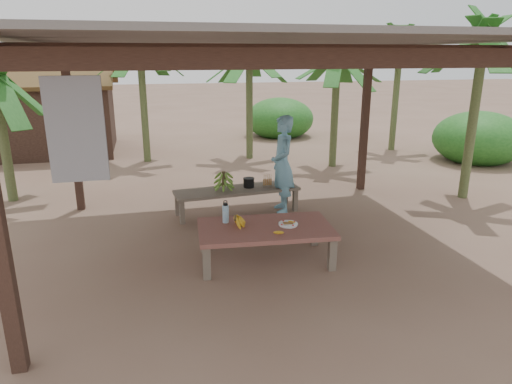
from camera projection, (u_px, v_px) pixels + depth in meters
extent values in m
plane|color=brown|center=(259.00, 242.00, 6.91)|extent=(80.00, 80.00, 0.00)
cube|color=black|center=(73.00, 136.00, 8.02)|extent=(0.13, 0.13, 2.70)
cube|color=black|center=(365.00, 125.00, 9.29)|extent=(0.13, 0.13, 2.70)
cube|color=black|center=(323.00, 58.00, 3.99)|extent=(5.80, 0.14, 0.18)
cube|color=black|center=(228.00, 56.00, 8.27)|extent=(5.80, 0.14, 0.18)
cube|color=black|center=(34.00, 57.00, 5.49)|extent=(0.14, 4.80, 0.18)
cube|color=black|center=(442.00, 57.00, 6.76)|extent=(0.14, 4.80, 0.18)
cube|color=slate|center=(259.00, 40.00, 6.06)|extent=(6.60, 5.60, 0.06)
cube|color=slate|center=(76.00, 130.00, 3.67)|extent=(0.45, 0.05, 0.85)
cube|color=brown|center=(207.00, 263.00, 5.73)|extent=(0.11, 0.11, 0.44)
cube|color=brown|center=(332.00, 254.00, 5.97)|extent=(0.11, 0.11, 0.44)
cube|color=brown|center=(204.00, 238.00, 6.53)|extent=(0.11, 0.11, 0.44)
cube|color=brown|center=(315.00, 231.00, 6.77)|extent=(0.11, 0.11, 0.44)
cube|color=maroon|center=(265.00, 229.00, 6.18)|extent=(1.88, 1.15, 0.06)
cube|color=brown|center=(182.00, 213.00, 7.62)|extent=(0.09, 0.09, 0.40)
cube|color=brown|center=(295.00, 200.00, 8.26)|extent=(0.09, 0.09, 0.40)
cube|color=brown|center=(177.00, 204.00, 8.03)|extent=(0.09, 0.09, 0.40)
cube|color=brown|center=(285.00, 193.00, 8.68)|extent=(0.09, 0.09, 0.40)
cube|color=brown|center=(237.00, 190.00, 8.08)|extent=(2.25, 0.80, 0.05)
cylinder|color=white|center=(288.00, 225.00, 6.21)|extent=(0.24, 0.24, 0.01)
cylinder|color=white|center=(288.00, 224.00, 6.20)|extent=(0.27, 0.27, 0.02)
cube|color=brown|center=(288.00, 224.00, 6.20)|extent=(0.15, 0.11, 0.02)
ellipsoid|color=gold|center=(279.00, 232.00, 5.91)|extent=(0.15, 0.05, 0.04)
ellipsoid|color=gold|center=(293.00, 223.00, 6.24)|extent=(0.13, 0.14, 0.04)
cylinder|color=#3F90C5|center=(226.00, 214.00, 6.29)|extent=(0.09, 0.09, 0.25)
cylinder|color=black|center=(225.00, 204.00, 6.25)|extent=(0.06, 0.06, 0.03)
torus|color=black|center=(225.00, 202.00, 6.24)|extent=(0.06, 0.01, 0.06)
cylinder|color=black|center=(249.00, 183.00, 8.16)|extent=(0.19, 0.19, 0.16)
imported|color=#6CACCC|center=(282.00, 164.00, 8.07)|extent=(0.45, 0.65, 1.73)
cube|color=black|center=(39.00, 118.00, 13.04)|extent=(4.00, 3.00, 2.00)
cube|color=brown|center=(25.00, 70.00, 11.85)|extent=(4.40, 1.73, 1.00)
cube|color=brown|center=(38.00, 68.00, 13.44)|extent=(4.40, 1.73, 1.00)
cylinder|color=#596638|center=(335.00, 111.00, 11.25)|extent=(0.18, 0.18, 2.77)
cylinder|color=#596638|center=(249.00, 106.00, 12.15)|extent=(0.18, 0.18, 2.84)
cylinder|color=#596638|center=(144.00, 104.00, 11.73)|extent=(0.18, 0.18, 3.03)
cylinder|color=#596638|center=(473.00, 118.00, 8.65)|extent=(0.18, 0.18, 3.16)
cylinder|color=#596638|center=(4.00, 140.00, 8.56)|extent=(0.18, 0.18, 2.40)
cylinder|color=#596638|center=(396.00, 95.00, 13.19)|extent=(0.18, 0.18, 3.23)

